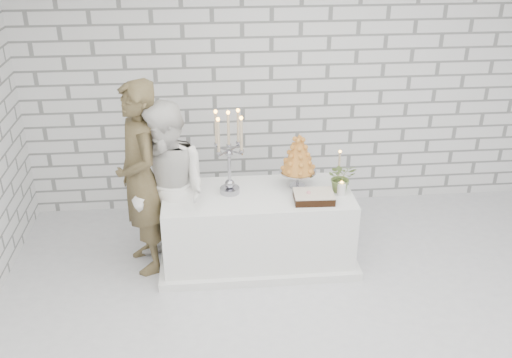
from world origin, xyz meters
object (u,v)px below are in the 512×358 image
(bride, at_px, (169,191))
(candelabra, at_px, (229,153))
(groom, at_px, (141,179))
(croquembouche, at_px, (298,161))
(cake_table, at_px, (258,227))

(bride, xyz_separation_m, candelabra, (0.57, 0.10, 0.32))
(groom, relative_size, candelabra, 2.28)
(groom, bearing_deg, bride, 50.79)
(groom, height_order, croquembouche, groom)
(groom, distance_m, croquembouche, 1.49)
(cake_table, xyz_separation_m, groom, (-1.09, 0.03, 0.56))
(groom, relative_size, croquembouche, 3.40)
(cake_table, relative_size, bride, 1.07)
(groom, bearing_deg, cake_table, 67.86)
(candelabra, bearing_deg, groom, -179.37)
(candelabra, distance_m, croquembouche, 0.68)
(candelabra, relative_size, croquembouche, 1.49)
(groom, distance_m, bride, 0.29)
(cake_table, relative_size, groom, 0.96)
(bride, bearing_deg, cake_table, 49.07)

